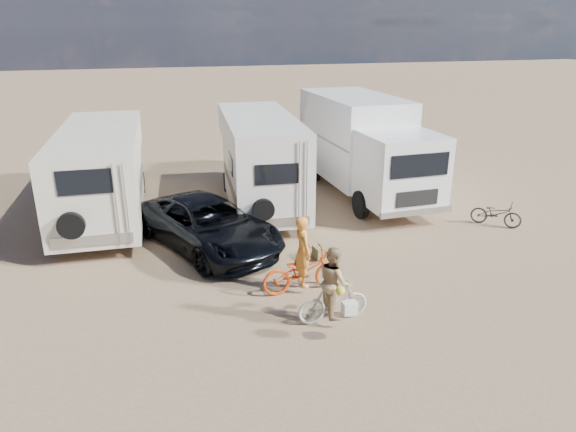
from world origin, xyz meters
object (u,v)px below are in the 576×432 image
object	(u,v)px
bike_man	(303,271)
rider_woman	(334,289)
dark_suv	(209,225)
cooler	(195,236)
bike_parked	(496,213)
rider_man	(303,258)
rv_main	(260,163)
rv_left	(102,174)
bike_woman	(333,301)
box_truck	(366,148)
crate	(322,253)

from	to	relation	value
bike_man	rider_woman	world-z (taller)	rider_woman
dark_suv	cooler	size ratio (longest dim) A/B	9.63
rider_woman	bike_parked	distance (m)	8.08
bike_man	rider_man	bearing A→B (deg)	-0.00
rv_main	rider_woman	size ratio (longest dim) A/B	4.22
rv_main	dark_suv	distance (m)	3.96
rv_left	bike_woman	xyz separation A→B (m)	(5.08, -8.28, -0.96)
box_truck	bike_man	size ratio (longest dim) A/B	3.75
rider_man	bike_man	bearing A→B (deg)	-0.00
bike_woman	dark_suv	bearing A→B (deg)	22.36
rv_main	dark_suv	xyz separation A→B (m)	(-2.23, -3.16, -0.88)
rider_woman	bike_parked	world-z (taller)	rider_woman
rv_main	bike_man	distance (m)	6.46
rv_left	dark_suv	bearing A→B (deg)	-48.46
rider_woman	dark_suv	bearing A→B (deg)	22.36
dark_suv	crate	xyz separation A→B (m)	(2.90, -1.57, -0.54)
rider_woman	crate	world-z (taller)	rider_woman
bike_parked	cooler	xyz separation A→B (m)	(-9.45, 1.12, -0.19)
rv_left	cooler	bearing A→B (deg)	-48.38
box_truck	rider_woman	xyz separation A→B (m)	(-4.20, -8.15, -1.00)
rv_main	box_truck	xyz separation A→B (m)	(4.05, 0.30, 0.19)
rv_left	rider_woman	bearing A→B (deg)	-56.85
bike_woman	rider_man	bearing A→B (deg)	7.70
bike_woman	bike_parked	distance (m)	8.07
rider_woman	cooler	size ratio (longest dim) A/B	2.96
bike_man	bike_woman	bearing A→B (deg)	-174.45
bike_man	rider_woman	distance (m)	1.53
bike_parked	bike_man	bearing A→B (deg)	152.10
bike_parked	cooler	bearing A→B (deg)	125.96
rider_woman	crate	distance (m)	3.28
box_truck	cooler	xyz separation A→B (m)	(-6.66, -3.00, -1.57)
rv_left	crate	xyz separation A→B (m)	(5.90, -5.16, -1.27)
rv_left	bike_man	xyz separation A→B (m)	(4.84, -6.79, -0.92)
bike_man	rider_woman	size ratio (longest dim) A/B	1.28
bike_parked	crate	bearing A→B (deg)	141.13
cooler	dark_suv	bearing A→B (deg)	-42.34
bike_woman	rider_woman	xyz separation A→B (m)	(-0.00, 0.00, 0.31)
dark_suv	bike_woman	world-z (taller)	dark_suv
rv_main	crate	xyz separation A→B (m)	(0.67, -4.73, -1.41)
bike_woman	cooler	world-z (taller)	bike_woman
crate	rv_main	bearing A→B (deg)	98.01
rider_man	bike_parked	world-z (taller)	rider_man
box_truck	cooler	size ratio (longest dim) A/B	14.16
rider_woman	bike_man	bearing A→B (deg)	7.70
box_truck	rider_man	size ratio (longest dim) A/B	4.32
dark_suv	crate	distance (m)	3.34
dark_suv	bike_man	size ratio (longest dim) A/B	2.55
rv_main	crate	world-z (taller)	rv_main
rider_man	cooler	world-z (taller)	rider_man
bike_woman	bike_parked	xyz separation A→B (m)	(6.99, 4.03, -0.07)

